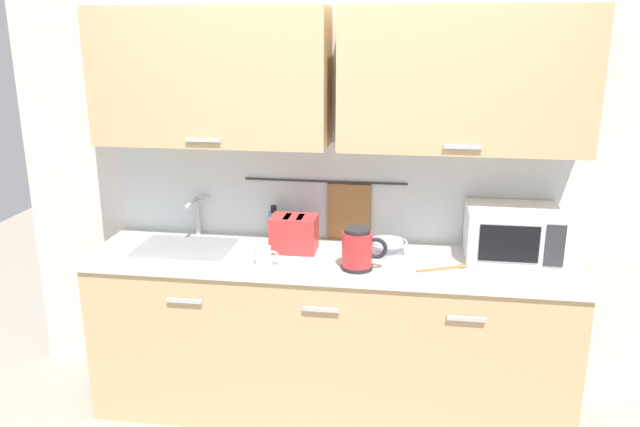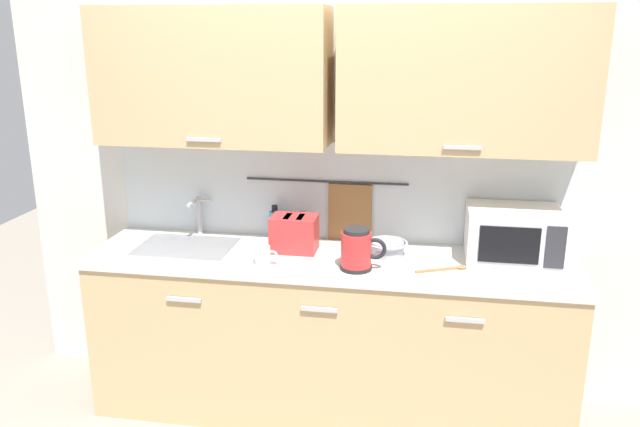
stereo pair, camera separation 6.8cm
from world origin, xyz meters
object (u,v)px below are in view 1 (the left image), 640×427
dish_soap_bottle (274,224)px  toaster (294,234)px  mug_near_sink (264,256)px  mixing_bowl (387,247)px  microwave (512,233)px  wooden_spoon (449,268)px  electric_kettle (358,249)px

dish_soap_bottle → toaster: 0.23m
mug_near_sink → mixing_bowl: mug_near_sink is taller
microwave → wooden_spoon: microwave is taller
dish_soap_bottle → mug_near_sink: 0.40m
electric_kettle → toaster: size_ratio=0.89×
microwave → toaster: microwave is taller
electric_kettle → toaster: 0.42m
toaster → mixing_bowl: bearing=1.1°
mug_near_sink → dish_soap_bottle: bearing=95.0°
microwave → mug_near_sink: microwave is taller
wooden_spoon → dish_soap_bottle: bearing=161.4°
mug_near_sink → toaster: bearing=64.0°
electric_kettle → dish_soap_bottle: (-0.51, 0.39, -0.01)m
toaster → dish_soap_bottle: bearing=130.5°
electric_kettle → mixing_bowl: (0.13, 0.22, -0.06)m
wooden_spoon → mug_near_sink: bearing=-175.0°
mug_near_sink → mixing_bowl: size_ratio=0.56×
mixing_bowl → toaster: size_ratio=0.84×
dish_soap_bottle → toaster: size_ratio=0.77×
dish_soap_bottle → mug_near_sink: bearing=-85.0°
electric_kettle → toaster: bearing=149.3°
electric_kettle → dish_soap_bottle: electric_kettle is taller
dish_soap_bottle → toaster: bearing=-49.5°
mixing_bowl → wooden_spoon: (0.31, -0.16, -0.04)m
electric_kettle → wooden_spoon: 0.46m
mixing_bowl → wooden_spoon: size_ratio=0.82×
electric_kettle → dish_soap_bottle: size_ratio=1.16×
dish_soap_bottle → wooden_spoon: 1.01m
microwave → mixing_bowl: size_ratio=2.15×
mixing_bowl → wooden_spoon: bearing=-26.7°
mug_near_sink → toaster: 0.26m
electric_kettle → wooden_spoon: electric_kettle is taller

